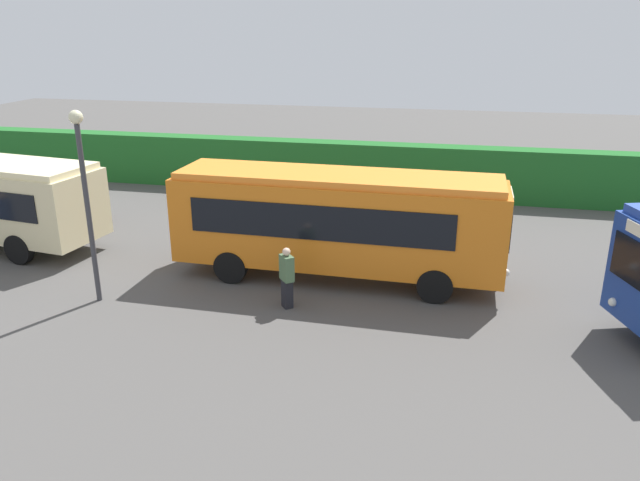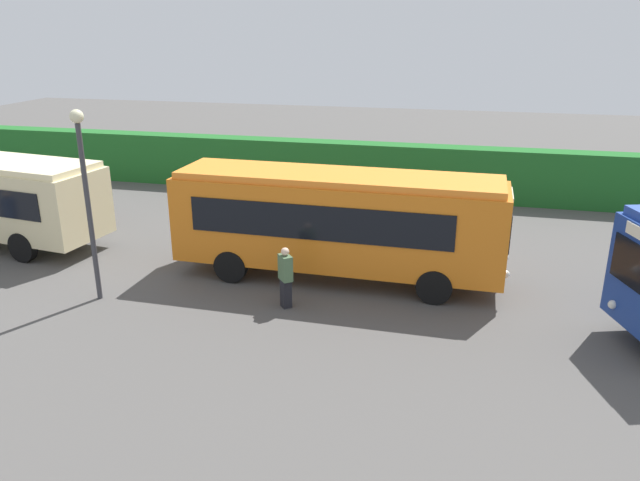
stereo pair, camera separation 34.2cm
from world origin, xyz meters
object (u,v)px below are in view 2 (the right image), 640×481
object	(u,v)px
person_right	(286,276)
lamppost	(85,184)
bus_orange	(337,220)
person_center	(99,197)

from	to	relation	value
person_right	lamppost	xyz separation A→B (m)	(-5.30, -0.69, 2.42)
bus_orange	person_center	bearing A→B (deg)	162.26
person_center	person_right	size ratio (longest dim) A/B	1.04
bus_orange	lamppost	world-z (taller)	lamppost
person_center	lamppost	size ratio (longest dim) A/B	0.34
person_right	person_center	bearing A→B (deg)	108.42
bus_orange	lamppost	distance (m)	7.08
bus_orange	person_center	world-z (taller)	bus_orange
bus_orange	person_center	xyz separation A→B (m)	(-10.26, 3.49, -0.92)
bus_orange	person_right	xyz separation A→B (m)	(-0.94, -2.32, -0.97)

